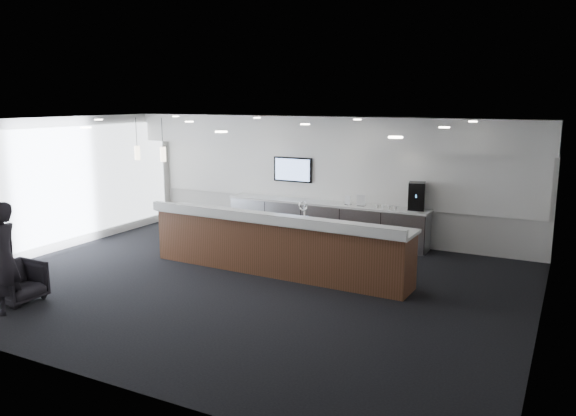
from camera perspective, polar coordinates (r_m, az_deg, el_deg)
The scene contains 23 objects.
ground at distance 10.61m, azimuth -4.25°, elevation -7.61°, with size 10.00×10.00×0.00m, color black.
ceiling at distance 10.07m, azimuth -4.49°, elevation 8.79°, with size 10.00×8.00×0.02m, color black.
back_wall at distance 13.76m, azimuth 4.40°, elevation 3.10°, with size 10.00×0.02×3.00m, color silver.
left_wall at distance 13.52m, azimuth -22.75°, elevation 2.13°, with size 0.02×8.00×3.00m, color silver.
right_wall at distance 8.77m, azimuth 24.73°, elevation -2.42°, with size 0.02×8.00×3.00m, color silver.
soffit_bulkhead at distance 13.23m, azimuth 3.71°, elevation 7.80°, with size 10.00×0.90×0.70m, color white.
alcove_panel at distance 13.71m, azimuth 4.36°, elevation 3.50°, with size 9.80×0.06×1.40m, color white.
window_blinds_wall at distance 13.49m, azimuth -22.64°, elevation 2.12°, with size 0.04×7.36×2.55m, color white.
back_credenza at distance 13.61m, azimuth 3.75°, elevation -1.35°, with size 5.06×0.66×0.95m.
wall_tv at distance 14.07m, azimuth 0.50°, elevation 3.92°, with size 1.05×0.08×0.62m.
pendant_left at distance 12.17m, azimuth -12.14°, elevation 5.41°, with size 0.12×0.12×0.30m, color beige.
pendant_right at distance 12.62m, azimuth -14.61°, elevation 5.50°, with size 0.12×0.12×0.30m, color beige.
ceiling_can_lights at distance 10.07m, azimuth -4.49°, elevation 8.62°, with size 7.00×5.00×0.02m, color white, non-canonical shape.
service_counter at distance 11.06m, azimuth -1.17°, elevation -3.72°, with size 5.52×1.08×1.49m.
coffee_machine at distance 12.82m, azimuth 12.93°, elevation 1.18°, with size 0.43×0.51×0.62m.
info_sign_left at distance 13.18m, azimuth 6.08°, elevation 0.78°, with size 0.16×0.02×0.22m, color silver.
info_sign_right at distance 13.07m, azimuth 7.43°, elevation 0.78°, with size 0.20×0.02×0.27m, color silver.
armchair at distance 10.59m, azimuth -25.78°, elevation -6.82°, with size 0.73×0.75×0.68m, color black.
lounge_guest at distance 10.03m, azimuth -26.99°, elevation -4.54°, with size 0.66×0.43×1.80m, color black.
cup_0 at distance 12.80m, azimuth 10.86°, elevation 0.04°, with size 0.09×0.09×0.08m, color white.
cup_1 at distance 12.84m, azimuth 10.26°, elevation 0.09°, with size 0.09×0.09×0.08m, color white.
cup_2 at distance 12.88m, azimuth 9.67°, elevation 0.14°, with size 0.09×0.09×0.08m, color white.
cup_3 at distance 12.92m, azimuth 9.08°, elevation 0.20°, with size 0.09×0.09×0.08m, color white.
Camera 1 is at (5.29, -8.56, 3.38)m, focal length 35.00 mm.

